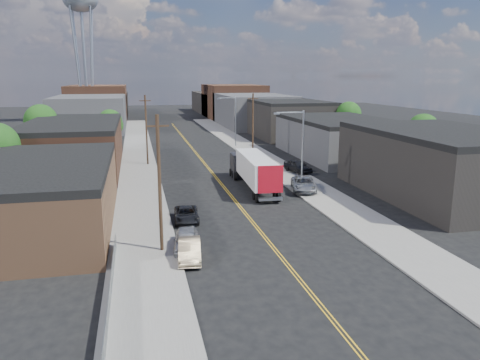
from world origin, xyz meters
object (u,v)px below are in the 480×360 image
water_tower (81,4)px  semi_truck (252,168)px  car_left_b (190,250)px  car_left_c (186,215)px  car_left_a (186,240)px  car_right_lot_a (304,184)px  car_right_lot_c (298,166)px

water_tower → semi_truck: size_ratio=2.44×
car_left_b → car_left_c: bearing=91.2°
water_tower → car_left_a: bearing=-81.1°
car_right_lot_a → car_left_a: bearing=-120.1°
car_left_a → car_left_b: car_left_a is taller
water_tower → semi_truck: (25.17, -81.84, -28.41)m
car_left_a → car_left_b: (0.00, -2.00, -0.04)m
water_tower → semi_truck: water_tower is taller
car_left_a → car_right_lot_c: (17.40, 24.69, 0.21)m
semi_truck → car_right_lot_a: semi_truck is taller
car_right_lot_c → water_tower: bearing=99.6°
car_right_lot_c → car_right_lot_a: bearing=-119.9°
car_left_a → car_left_b: 2.00m
car_left_c → car_left_a: bearing=-92.3°
car_left_c → car_right_lot_a: size_ratio=0.84×
car_left_c → car_right_lot_c: bearing=50.7°
car_left_b → car_left_c: (0.74, 8.88, -0.08)m
semi_truck → car_left_c: 14.42m
water_tower → car_left_b: water_tower is taller
semi_truck → car_left_a: bearing=-114.9°
car_right_lot_a → semi_truck: bearing=161.0°
semi_truck → car_left_b: semi_truck is taller
car_left_a → car_right_lot_a: car_right_lot_a is taller
semi_truck → car_right_lot_c: bearing=42.8°
water_tower → car_left_a: water_tower is taller
car_left_b → car_right_lot_c: bearing=62.9°
water_tower → car_right_lot_c: water_tower is taller
water_tower → car_left_c: water_tower is taller
car_left_b → semi_truck: bearing=70.6°
car_left_c → car_right_lot_c: (16.66, 17.82, 0.33)m
car_left_a → car_right_lot_c: bearing=62.4°
car_left_b → car_right_lot_c: car_right_lot_c is taller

